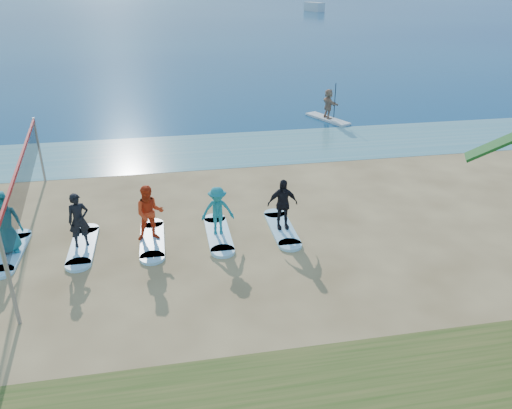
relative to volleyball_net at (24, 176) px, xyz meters
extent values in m
plane|color=tan|center=(5.53, -3.44, -1.90)|extent=(600.00, 600.00, 0.00)
plane|color=teal|center=(5.53, 7.06, -1.90)|extent=(600.00, 600.00, 0.00)
plane|color=navy|center=(5.53, 156.56, -1.90)|extent=(600.00, 600.00, 0.00)
cylinder|color=gray|center=(0.54, -4.47, -0.65)|extent=(0.09, 0.09, 2.50)
cylinder|color=gray|center=(-0.54, 4.47, -0.65)|extent=(0.09, 0.09, 2.50)
cube|color=black|center=(0.00, 0.00, 0.00)|extent=(1.11, 8.94, 1.00)
cube|color=#B11412|center=(0.00, 0.00, 0.52)|extent=(1.14, 8.94, 0.10)
cube|color=silver|center=(12.93, 11.04, -1.84)|extent=(1.81, 3.04, 0.12)
imported|color=tan|center=(12.93, 11.04, -1.00)|extent=(0.71, 1.51, 1.57)
cube|color=silver|center=(38.01, 97.39, -1.90)|extent=(3.39, 5.68, 1.80)
cube|color=#A4E3FF|center=(-0.46, -1.12, -1.86)|extent=(0.70, 2.20, 0.09)
imported|color=#1A7581|center=(-0.46, -1.12, -0.89)|extent=(1.04, 0.85, 1.84)
cube|color=#A4E3FF|center=(1.53, -1.12, -1.86)|extent=(0.70, 2.20, 0.09)
imported|color=black|center=(1.53, -1.12, -1.01)|extent=(0.67, 0.55, 1.60)
cube|color=#A4E3FF|center=(3.51, -1.12, -1.86)|extent=(0.70, 2.20, 0.09)
imported|color=red|center=(3.51, -1.12, -0.97)|extent=(0.85, 0.68, 1.69)
cube|color=#A4E3FF|center=(5.50, -1.12, -1.86)|extent=(0.70, 2.20, 0.09)
imported|color=teal|center=(5.50, -1.12, -1.06)|extent=(1.00, 0.62, 1.50)
cube|color=#A4E3FF|center=(7.48, -1.12, -1.86)|extent=(0.70, 2.20, 0.09)
imported|color=black|center=(7.48, -1.12, -1.02)|extent=(0.94, 0.40, 1.60)
camera|label=1|loc=(4.15, -14.50, 5.33)|focal=35.00mm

